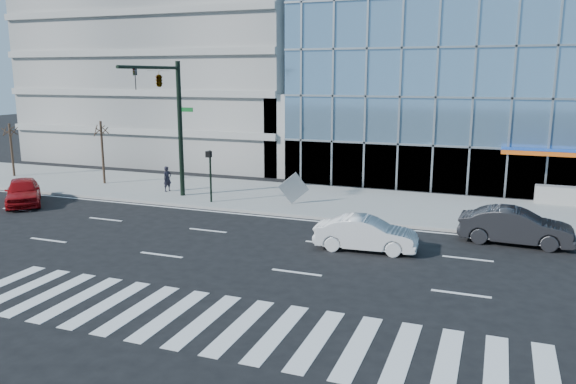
% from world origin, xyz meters
% --- Properties ---
extents(ground, '(160.00, 160.00, 0.00)m').
position_xyz_m(ground, '(0.00, 0.00, 0.00)').
color(ground, black).
rests_on(ground, ground).
extents(sidewalk, '(120.00, 8.00, 0.15)m').
position_xyz_m(sidewalk, '(0.00, 8.00, 0.07)').
color(sidewalk, gray).
rests_on(sidewalk, ground).
extents(parking_garage, '(24.00, 24.00, 20.00)m').
position_xyz_m(parking_garage, '(-20.00, 26.00, 10.00)').
color(parking_garage, gray).
rests_on(parking_garage, ground).
extents(ramp_block, '(6.00, 8.00, 6.00)m').
position_xyz_m(ramp_block, '(-6.00, 18.00, 3.00)').
color(ramp_block, gray).
rests_on(ramp_block, ground).
extents(traffic_signal, '(1.14, 5.74, 8.00)m').
position_xyz_m(traffic_signal, '(-11.00, 4.57, 6.16)').
color(traffic_signal, black).
rests_on(traffic_signal, sidewalk).
extents(ped_signal_post, '(0.30, 0.33, 3.00)m').
position_xyz_m(ped_signal_post, '(-8.50, 4.94, 2.14)').
color(ped_signal_post, black).
rests_on(ped_signal_post, sidewalk).
extents(street_tree_near, '(1.10, 1.10, 4.23)m').
position_xyz_m(street_tree_near, '(-18.00, 7.50, 3.78)').
color(street_tree_near, '#332319').
rests_on(street_tree_near, sidewalk).
extents(street_tree_far, '(1.10, 1.10, 3.87)m').
position_xyz_m(street_tree_far, '(-26.00, 7.50, 3.45)').
color(street_tree_far, '#332319').
rests_on(street_tree_far, sidewalk).
extents(white_sedan, '(4.45, 1.83, 1.44)m').
position_xyz_m(white_sedan, '(1.81, -0.31, 0.72)').
color(white_sedan, silver).
rests_on(white_sedan, ground).
extents(dark_sedan, '(4.89, 1.90, 1.59)m').
position_xyz_m(dark_sedan, '(7.81, 2.92, 0.79)').
color(dark_sedan, black).
rests_on(dark_sedan, ground).
extents(red_sedan, '(4.44, 4.52, 1.54)m').
position_xyz_m(red_sedan, '(-18.66, 1.16, 0.77)').
color(red_sedan, '#9E0C0E').
rests_on(red_sedan, ground).
extents(pedestrian, '(0.56, 0.68, 1.59)m').
position_xyz_m(pedestrian, '(-12.52, 6.72, 0.94)').
color(pedestrian, black).
rests_on(pedestrian, sidewalk).
extents(tilted_panel, '(1.53, 1.09, 1.82)m').
position_xyz_m(tilted_panel, '(-3.88, 6.26, 1.06)').
color(tilted_panel, '#9D9D9D').
rests_on(tilted_panel, sidewalk).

